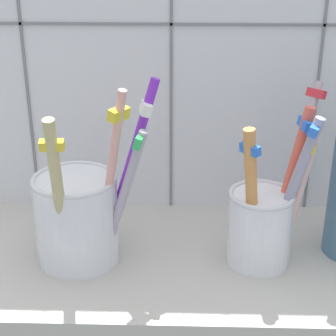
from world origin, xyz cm
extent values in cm
cube|color=#BCB7AD|center=(0.00, 0.00, 1.00)|extent=(64.00, 22.00, 2.00)
cube|color=white|center=(0.00, 12.00, 22.50)|extent=(64.00, 2.00, 45.00)
cube|color=gray|center=(-16.00, 10.90, 22.50)|extent=(0.30, 0.20, 45.00)
cube|color=gray|center=(0.00, 10.90, 22.50)|extent=(0.30, 0.20, 45.00)
cube|color=gray|center=(16.00, 10.90, 22.50)|extent=(0.30, 0.20, 45.00)
cube|color=gray|center=(0.00, 10.90, 23.46)|extent=(64.00, 0.20, 0.30)
cylinder|color=white|center=(-9.00, -0.82, 6.42)|extent=(8.17, 8.17, 8.84)
torus|color=silver|center=(-9.00, -0.82, 10.84)|extent=(8.27, 8.27, 0.50)
cylinder|color=#AEA4B7|center=(-4.28, -2.09, 9.38)|extent=(5.26, 1.60, 14.21)
cube|color=green|center=(-2.47, -2.36, 15.55)|extent=(1.27, 2.68, 1.22)
cylinder|color=#EAA59B|center=(-5.38, -2.05, 11.37)|extent=(4.33, 3.43, 18.11)
cube|color=yellow|center=(-4.23, -2.88, 18.10)|extent=(2.08, 2.30, 1.19)
cylinder|color=tan|center=(-9.64, -4.58, 10.55)|extent=(1.32, 4.51, 16.52)
cube|color=yellow|center=(-9.57, -5.73, 16.28)|extent=(2.12, 1.08, 1.00)
cylinder|color=purple|center=(-3.86, -0.48, 11.39)|extent=(6.43, 2.02, 18.24)
cube|color=white|center=(-2.06, -0.16, 17.70)|extent=(1.50, 2.27, 1.29)
cylinder|color=white|center=(9.00, -0.82, 5.73)|extent=(6.23, 6.23, 7.45)
torus|color=silver|center=(9.00, -0.82, 9.45)|extent=(6.42, 6.42, 0.50)
cylinder|color=beige|center=(12.32, -1.21, 9.60)|extent=(3.35, 1.91, 14.53)
cube|color=yellow|center=(13.10, -1.49, 14.75)|extent=(1.50, 2.23, 0.93)
cylinder|color=#DD914B|center=(7.83, -2.53, 9.66)|extent=(2.99, 2.74, 14.66)
cube|color=blue|center=(7.32, -2.95, 15.00)|extent=(1.93, 2.09, 0.93)
cylinder|color=#F8624E|center=(11.58, -0.39, 10.16)|extent=(3.89, 1.36, 15.71)
cube|color=blue|center=(12.64, -0.30, 16.32)|extent=(1.20, 2.53, 1.03)
cylinder|color=beige|center=(12.63, 3.01, 10.65)|extent=(5.50, 5.87, 16.77)
cube|color=#E5333F|center=(14.50, 5.05, 17.78)|extent=(2.03, 1.98, 1.02)
cylinder|color=#9B9CB6|center=(11.55, -1.66, 10.08)|extent=(4.72, 2.83, 15.59)
cube|color=blue|center=(12.99, -2.31, 16.73)|extent=(1.95, 2.74, 1.03)
camera|label=1|loc=(1.40, -48.55, 33.39)|focal=59.44mm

